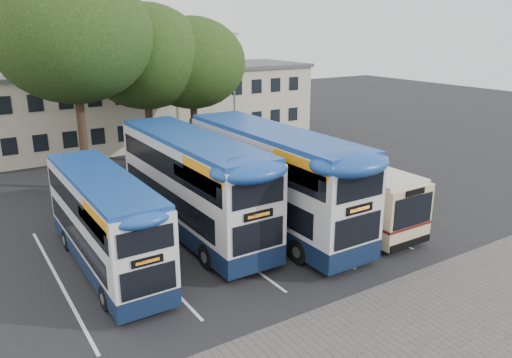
{
  "coord_description": "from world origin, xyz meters",
  "views": [
    {
      "loc": [
        -13.65,
        -13.86,
        9.59
      ],
      "look_at": [
        -1.58,
        5.0,
        2.67
      ],
      "focal_mm": 35.0,
      "sensor_mm": 36.0,
      "label": 1
    }
  ],
  "objects": [
    {
      "name": "tree_right",
      "position": [
        1.63,
        18.23,
        7.08
      ],
      "size": [
        7.4,
        7.4,
        10.24
      ],
      "color": "black",
      "rests_on": "ground"
    },
    {
      "name": "paving_strip",
      "position": [
        -2.0,
        -5.0,
        0.01
      ],
      "size": [
        40.0,
        6.0,
        0.01
      ],
      "primitive_type": "cube",
      "color": "#595654",
      "rests_on": "ground"
    },
    {
      "name": "tree_mid",
      "position": [
        -1.61,
        18.53,
        7.61
      ],
      "size": [
        8.14,
        8.14,
        11.08
      ],
      "color": "black",
      "rests_on": "ground"
    },
    {
      "name": "bus_dd_left",
      "position": [
        -8.74,
        5.12,
        2.18
      ],
      "size": [
        2.31,
        9.52,
        3.96
      ],
      "color": "#0F1D39",
      "rests_on": "ground"
    },
    {
      "name": "depot_building",
      "position": [
        0.0,
        26.99,
        3.15
      ],
      "size": [
        32.4,
        8.4,
        6.2
      ],
      "color": "#BCAF97",
      "rests_on": "ground"
    },
    {
      "name": "bus_single",
      "position": [
        2.79,
        4.66,
        1.77
      ],
      "size": [
        2.67,
        10.49,
        3.13
      ],
      "color": "#CEB589",
      "rests_on": "ground"
    },
    {
      "name": "lamp_post",
      "position": [
        6.0,
        19.97,
        5.08
      ],
      "size": [
        0.25,
        1.05,
        9.06
      ],
      "color": "gray",
      "rests_on": "ground"
    },
    {
      "name": "bay_lines",
      "position": [
        -3.75,
        5.0,
        0.01
      ],
      "size": [
        14.12,
        11.0,
        0.01
      ],
      "color": "silver",
      "rests_on": "ground"
    },
    {
      "name": "bus_dd_right",
      "position": [
        -0.64,
        5.03,
        2.7
      ],
      "size": [
        2.86,
        11.78,
        4.91
      ],
      "color": "#0F1D39",
      "rests_on": "ground"
    },
    {
      "name": "bus_dd_mid",
      "position": [
        -4.12,
        6.58,
        2.61
      ],
      "size": [
        2.75,
        11.35,
        4.73
      ],
      "color": "#0F1D39",
      "rests_on": "ground"
    },
    {
      "name": "ground",
      "position": [
        0.0,
        0.0,
        0.0
      ],
      "size": [
        120.0,
        120.0,
        0.0
      ],
      "primitive_type": "plane",
      "color": "black",
      "rests_on": "ground"
    },
    {
      "name": "tree_left",
      "position": [
        -6.69,
        16.07,
        9.05
      ],
      "size": [
        8.98,
        8.98,
        12.88
      ],
      "color": "black",
      "rests_on": "ground"
    }
  ]
}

